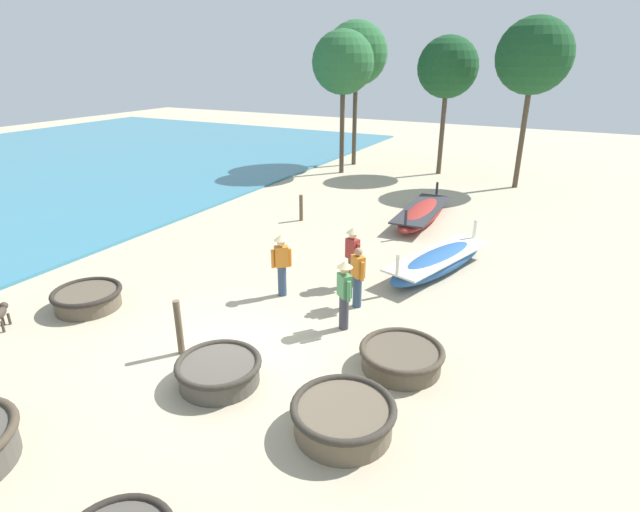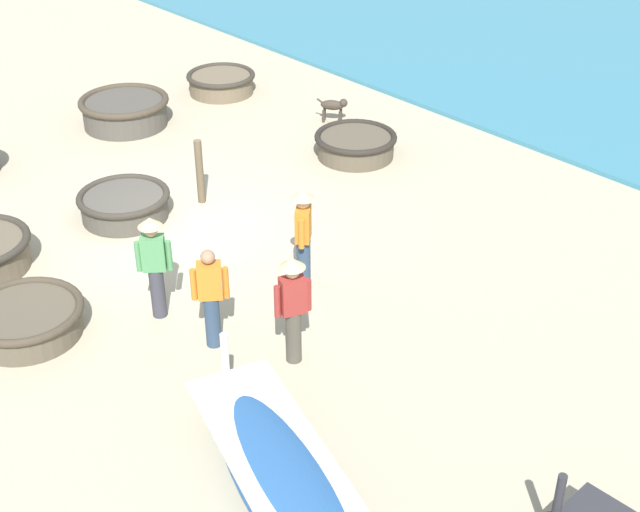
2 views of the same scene
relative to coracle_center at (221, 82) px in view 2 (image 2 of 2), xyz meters
The scene contains 13 objects.
ground_plane 6.57m from the coracle_center, 46.70° to the left, with size 80.00×80.00×0.00m, color tan.
coracle_center is the anchor object (origin of this frame).
coracle_far_left 2.71m from the coracle_center, ahead, with size 1.94×1.94×0.63m.
coracle_upturned 6.18m from the coracle_center, 37.01° to the left, with size 1.65×1.65×0.49m.
coracle_beside_post 9.76m from the coracle_center, 36.41° to the left, with size 1.70×1.70×0.48m.
coracle_far_right 4.66m from the coracle_center, 88.72° to the left, with size 1.67×1.67×0.49m.
long_boat_ochre_hull 13.06m from the coracle_center, 56.54° to the left, with size 2.28×4.51×1.11m.
fisherman_standing_right 8.53m from the coracle_center, 61.87° to the left, with size 0.42×0.39×1.67m.
fisherman_with_hat 10.39m from the coracle_center, 58.69° to the left, with size 0.50×0.36×1.67m.
fisherman_standing_left 9.87m from the coracle_center, 52.50° to the left, with size 0.45×0.38×1.57m.
fisherman_hauling 9.12m from the coracle_center, 47.30° to the left, with size 0.43×0.38×1.67m.
dog 3.17m from the coracle_center, 104.39° to the left, with size 0.48×0.57×0.55m.
mooring_post_shoreline 5.50m from the coracle_center, 49.30° to the left, with size 0.14×0.14×1.23m, color brown.
Camera 2 is at (7.25, 11.62, 7.77)m, focal length 50.00 mm.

